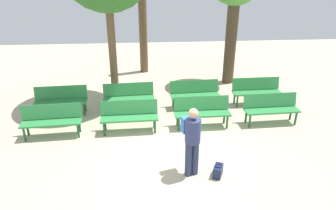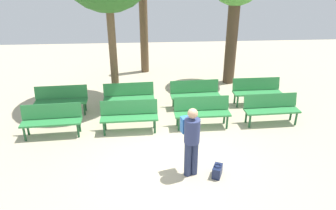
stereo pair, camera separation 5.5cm
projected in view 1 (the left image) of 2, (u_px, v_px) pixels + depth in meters
The scene contains 12 objects.
ground_plane at pixel (174, 159), 7.70m from camera, with size 24.00×24.00×0.00m, color #BCAD8E.
bench_r0_c0 at pixel (52, 119), 8.55m from camera, with size 1.63×0.58×0.87m.
bench_r0_c1 at pixel (129, 114), 8.79m from camera, with size 1.61×0.52×0.87m.
bench_r0_c2 at pixel (202, 110), 9.04m from camera, with size 1.61×0.51×0.87m.
bench_r0_c3 at pixel (271, 107), 9.24m from camera, with size 1.62×0.55×0.87m.
bench_r1_c0 at pixel (61, 99), 9.78m from camera, with size 1.63×0.57×0.87m.
bench_r1_c1 at pixel (129, 95), 10.02m from camera, with size 1.62×0.57×0.87m.
bench_r1_c2 at pixel (195, 92), 10.26m from camera, with size 1.62×0.56×0.87m.
bench_r1_c3 at pixel (256, 90), 10.48m from camera, with size 1.61×0.52×0.87m.
tree_0 at pixel (143, 30), 13.01m from camera, with size 0.34×0.34×3.58m.
visitor_with_backpack at pixel (192, 138), 6.80m from camera, with size 0.44×0.58×1.65m.
handbag at pixel (218, 171), 7.05m from camera, with size 0.30×0.37×0.29m.
Camera 1 is at (-0.64, -6.40, 4.44)m, focal length 33.59 mm.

